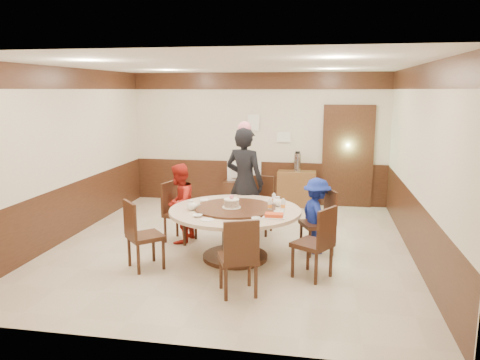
% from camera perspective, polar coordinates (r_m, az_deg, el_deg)
% --- Properties ---
extents(room, '(6.00, 6.04, 2.84)m').
position_cam_1_polar(room, '(7.27, -0.98, 0.15)').
color(room, beige).
rests_on(room, ground).
extents(banquet_table, '(1.90, 1.90, 0.78)m').
position_cam_1_polar(banquet_table, '(6.81, -0.60, -5.32)').
color(banquet_table, '#3B1F12').
rests_on(banquet_table, ground).
extents(chair_0, '(0.58, 0.58, 0.97)m').
position_cam_1_polar(chair_0, '(7.21, 9.50, -6.42)').
color(chair_0, '#3B1F12').
rests_on(chair_0, ground).
extents(chair_1, '(0.49, 0.50, 0.97)m').
position_cam_1_polar(chair_1, '(8.10, 2.31, -4.34)').
color(chair_1, '#3B1F12').
rests_on(chair_1, ground).
extents(chair_2, '(0.54, 0.54, 0.97)m').
position_cam_1_polar(chair_2, '(7.73, -7.42, -5.18)').
color(chair_2, '#3B1F12').
rests_on(chair_2, ground).
extents(chair_3, '(0.62, 0.62, 0.97)m').
position_cam_1_polar(chair_3, '(6.66, -11.58, -8.00)').
color(chair_3, '#3B1F12').
rests_on(chair_3, ground).
extents(chair_4, '(0.57, 0.58, 0.97)m').
position_cam_1_polar(chair_4, '(5.73, -0.20, -10.93)').
color(chair_4, '#3B1F12').
rests_on(chair_4, ground).
extents(chair_5, '(0.61, 0.61, 0.97)m').
position_cam_1_polar(chair_5, '(6.28, 8.95, -9.06)').
color(chair_5, '#3B1F12').
rests_on(chair_5, ground).
extents(person_standing, '(0.78, 0.64, 1.85)m').
position_cam_1_polar(person_standing, '(7.75, 0.56, -0.33)').
color(person_standing, black).
rests_on(person_standing, ground).
extents(person_red, '(0.57, 0.68, 1.28)m').
position_cam_1_polar(person_red, '(7.60, -7.40, -2.84)').
color(person_red, '#B02117').
rests_on(person_red, ground).
extents(person_blue, '(0.72, 0.86, 1.15)m').
position_cam_1_polar(person_blue, '(7.15, 9.32, -4.33)').
color(person_blue, navy).
rests_on(person_blue, ground).
extents(birthday_cake, '(0.27, 0.27, 0.19)m').
position_cam_1_polar(birthday_cake, '(6.70, -1.04, -2.84)').
color(birthday_cake, white).
rests_on(birthday_cake, banquet_table).
extents(teapot_left, '(0.17, 0.15, 0.13)m').
position_cam_1_polar(teapot_left, '(6.71, -5.93, -3.17)').
color(teapot_left, white).
rests_on(teapot_left, banquet_table).
extents(teapot_right, '(0.17, 0.15, 0.13)m').
position_cam_1_polar(teapot_right, '(6.92, 4.58, -2.71)').
color(teapot_right, white).
rests_on(teapot_right, banquet_table).
extents(bowl_0, '(0.15, 0.15, 0.04)m').
position_cam_1_polar(bowl_0, '(7.19, -4.38, -2.53)').
color(bowl_0, white).
rests_on(bowl_0, banquet_table).
extents(bowl_1, '(0.13, 0.13, 0.04)m').
position_cam_1_polar(bowl_1, '(6.17, 1.95, -4.77)').
color(bowl_1, white).
rests_on(bowl_1, banquet_table).
extents(bowl_2, '(0.13, 0.13, 0.03)m').
position_cam_1_polar(bowl_2, '(6.36, -5.20, -4.36)').
color(bowl_2, white).
rests_on(bowl_2, banquet_table).
extents(bowl_3, '(0.15, 0.15, 0.05)m').
position_cam_1_polar(bowl_3, '(6.49, 4.75, -3.98)').
color(bowl_3, white).
rests_on(bowl_3, banquet_table).
extents(saucer_near, '(0.18, 0.18, 0.01)m').
position_cam_1_polar(saucer_near, '(6.19, -4.01, -4.87)').
color(saucer_near, white).
rests_on(saucer_near, banquet_table).
extents(saucer_far, '(0.18, 0.18, 0.01)m').
position_cam_1_polar(saucer_far, '(7.16, 3.69, -2.67)').
color(saucer_far, white).
rests_on(saucer_far, banquet_table).
extents(shrimp_platter, '(0.30, 0.20, 0.06)m').
position_cam_1_polar(shrimp_platter, '(6.30, 4.18, -4.39)').
color(shrimp_platter, white).
rests_on(shrimp_platter, banquet_table).
extents(bottle_0, '(0.06, 0.06, 0.16)m').
position_cam_1_polar(bottle_0, '(6.64, 3.67, -3.11)').
color(bottle_0, white).
rests_on(bottle_0, banquet_table).
extents(bottle_1, '(0.06, 0.06, 0.16)m').
position_cam_1_polar(bottle_1, '(6.66, 5.28, -3.09)').
color(bottle_1, white).
rests_on(bottle_1, banquet_table).
extents(bottle_2, '(0.06, 0.06, 0.16)m').
position_cam_1_polar(bottle_2, '(7.00, 4.15, -2.39)').
color(bottle_2, white).
rests_on(bottle_2, banquet_table).
extents(tv_stand, '(0.85, 0.45, 0.50)m').
position_cam_1_polar(tv_stand, '(10.12, 0.52, -1.55)').
color(tv_stand, '#3B1F12').
rests_on(tv_stand, ground).
extents(television, '(0.74, 0.24, 0.42)m').
position_cam_1_polar(television, '(10.03, 0.52, 1.02)').
color(television, gray).
rests_on(television, tv_stand).
extents(side_cabinet, '(0.80, 0.40, 0.75)m').
position_cam_1_polar(side_cabinet, '(10.00, 6.89, -1.05)').
color(side_cabinet, brown).
rests_on(side_cabinet, ground).
extents(thermos, '(0.15, 0.15, 0.38)m').
position_cam_1_polar(thermos, '(9.90, 7.01, 2.15)').
color(thermos, silver).
rests_on(thermos, side_cabinet).
extents(notice_left, '(0.25, 0.00, 0.35)m').
position_cam_1_polar(notice_left, '(10.08, 1.65, 7.02)').
color(notice_left, white).
rests_on(notice_left, room).
extents(notice_right, '(0.30, 0.00, 0.22)m').
position_cam_1_polar(notice_right, '(10.03, 5.33, 5.24)').
color(notice_right, white).
rests_on(notice_right, room).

